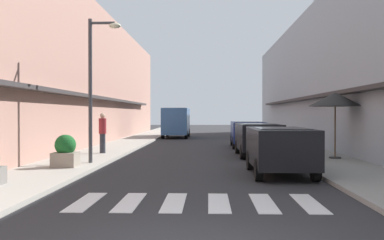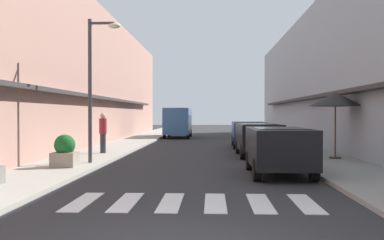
{
  "view_description": "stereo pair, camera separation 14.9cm",
  "coord_description": "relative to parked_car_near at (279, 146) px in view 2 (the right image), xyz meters",
  "views": [
    {
      "loc": [
        0.25,
        -6.02,
        1.89
      ],
      "look_at": [
        -0.43,
        13.38,
        1.64
      ],
      "focal_mm": 43.54,
      "sensor_mm": 36.0,
      "label": 1
    },
    {
      "loc": [
        0.4,
        -6.02,
        1.89
      ],
      "look_at": [
        -0.43,
        13.38,
        1.64
      ],
      "focal_mm": 43.54,
      "sensor_mm": 36.0,
      "label": 2
    }
  ],
  "objects": [
    {
      "name": "ground_plane",
      "position": [
        -2.46,
        11.57,
        -0.92
      ],
      "size": [
        109.74,
        109.74,
        0.0
      ],
      "primitive_type": "plane",
      "color": "#2B2B2D"
    },
    {
      "name": "sidewalk_left",
      "position": [
        -7.28,
        11.57,
        -0.86
      ],
      "size": [
        2.61,
        69.84,
        0.12
      ],
      "primitive_type": "cube",
      "color": "#9E998E",
      "rests_on": "ground_plane"
    },
    {
      "name": "sidewalk_right",
      "position": [
        2.35,
        11.57,
        -0.86
      ],
      "size": [
        2.61,
        69.84,
        0.12
      ],
      "primitive_type": "cube",
      "color": "gray",
      "rests_on": "ground_plane"
    },
    {
      "name": "building_row_left",
      "position": [
        -11.08,
        13.06,
        3.23
      ],
      "size": [
        5.5,
        46.89,
        8.3
      ],
      "color": "#A87A6B",
      "rests_on": "ground_plane"
    },
    {
      "name": "building_row_right",
      "position": [
        6.16,
        13.06,
        3.17
      ],
      "size": [
        5.5,
        46.89,
        8.18
      ],
      "color": "#939EA8",
      "rests_on": "ground_plane"
    },
    {
      "name": "crosswalk",
      "position": [
        -2.46,
        -4.54,
        -0.91
      ],
      "size": [
        5.2,
        2.2,
        0.01
      ],
      "color": "silver",
      "rests_on": "ground_plane"
    },
    {
      "name": "parked_car_near",
      "position": [
        0.0,
        0.0,
        0.0
      ],
      "size": [
        1.82,
        4.05,
        1.47
      ],
      "color": "black",
      "rests_on": "ground_plane"
    },
    {
      "name": "parked_car_mid",
      "position": [
        -0.0,
        6.37,
        0.0
      ],
      "size": [
        1.86,
        4.25,
        1.47
      ],
      "color": "black",
      "rests_on": "ground_plane"
    },
    {
      "name": "parked_car_far",
      "position": [
        -0.0,
        11.9,
        0.0
      ],
      "size": [
        1.84,
        4.15,
        1.47
      ],
      "color": "navy",
      "rests_on": "ground_plane"
    },
    {
      "name": "delivery_van",
      "position": [
        -4.78,
        22.66,
        0.48
      ],
      "size": [
        2.03,
        5.41,
        2.37
      ],
      "color": "#33598C",
      "rests_on": "ground_plane"
    },
    {
      "name": "street_lamp",
      "position": [
        -6.31,
        2.37,
        2.4
      ],
      "size": [
        1.19,
        0.28,
        5.23
      ],
      "color": "#38383D",
      "rests_on": "sidewalk_left"
    },
    {
      "name": "cafe_umbrella",
      "position": [
        2.85,
        4.34,
        1.54
      ],
      "size": [
        2.13,
        2.13,
        2.63
      ],
      "color": "#262626",
      "rests_on": "sidewalk_right"
    },
    {
      "name": "planter_midblock",
      "position": [
        -7.01,
        1.02,
        -0.3
      ],
      "size": [
        0.8,
        0.8,
        1.08
      ],
      "color": "gray",
      "rests_on": "sidewalk_left"
    },
    {
      "name": "pedestrian_walking_near",
      "position": [
        -7.01,
        6.51,
        0.16
      ],
      "size": [
        0.34,
        0.34,
        1.81
      ],
      "rotation": [
        0.0,
        0.0,
        2.72
      ],
      "color": "#282B33",
      "rests_on": "sidewalk_left"
    }
  ]
}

